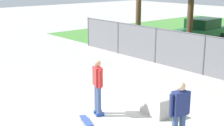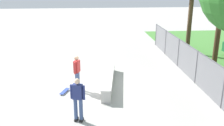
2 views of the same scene
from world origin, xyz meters
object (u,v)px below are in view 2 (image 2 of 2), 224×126
at_px(skateboarder, 77,72).
at_px(bystander, 78,98).
at_px(skateboard, 65,91).
at_px(concrete_ledge, 109,79).

relative_size(skateboarder, bystander, 1.00).
distance_m(skateboarder, bystander, 3.05).
distance_m(skateboard, bystander, 3.07).
height_order(concrete_ledge, bystander, bystander).
bearing_deg(skateboarder, skateboard, -70.02).
height_order(skateboarder, bystander, same).
bearing_deg(skateboarder, concrete_ledge, 110.38).
bearing_deg(concrete_ledge, skateboard, -69.74).
distance_m(concrete_ledge, skateboard, 2.44).
xyz_separation_m(skateboard, bystander, (2.81, 0.81, 0.94)).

